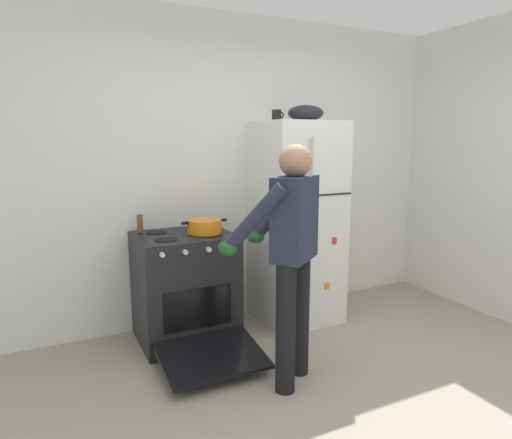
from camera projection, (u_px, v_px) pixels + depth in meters
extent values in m
plane|color=#9E9384|center=(362.00, 426.00, 2.57)|extent=(8.00, 8.00, 0.00)
cube|color=white|center=(229.00, 170.00, 4.05)|extent=(6.00, 0.10, 2.70)
cube|color=white|center=(296.00, 222.00, 4.01)|extent=(0.68, 0.68, 1.78)
cube|color=black|center=(318.00, 195.00, 3.65)|extent=(0.67, 0.01, 0.01)
cylinder|color=#B7B7BC|center=(309.00, 266.00, 3.70)|extent=(0.02, 0.02, 0.65)
cylinder|color=#B7B7BC|center=(312.00, 158.00, 3.55)|extent=(0.02, 0.02, 0.33)
cube|color=red|center=(334.00, 241.00, 3.80)|extent=(0.04, 0.01, 0.06)
cube|color=green|center=(293.00, 295.00, 3.70)|extent=(0.04, 0.01, 0.06)
cube|color=orange|center=(327.00, 286.00, 3.84)|extent=(0.04, 0.01, 0.06)
cube|color=black|center=(185.00, 287.00, 3.64)|extent=(0.76, 0.64, 0.88)
cube|color=black|center=(198.00, 309.00, 3.36)|extent=(0.53, 0.01, 0.32)
cylinder|color=black|center=(166.00, 240.00, 3.35)|extent=(0.17, 0.17, 0.01)
cylinder|color=black|center=(211.00, 235.00, 3.51)|extent=(0.17, 0.17, 0.01)
cylinder|color=black|center=(156.00, 233.00, 3.61)|extent=(0.17, 0.17, 0.01)
cylinder|color=black|center=(199.00, 229.00, 3.77)|extent=(0.17, 0.17, 0.01)
cylinder|color=silver|center=(162.00, 255.00, 3.16)|extent=(0.04, 0.03, 0.04)
cylinder|color=silver|center=(185.00, 252.00, 3.24)|extent=(0.04, 0.03, 0.04)
cylinder|color=silver|center=(209.00, 250.00, 3.31)|extent=(0.04, 0.03, 0.04)
cylinder|color=silver|center=(230.00, 247.00, 3.39)|extent=(0.04, 0.03, 0.04)
cube|color=black|center=(212.00, 355.00, 3.17)|extent=(0.72, 0.56, 0.10)
cylinder|color=black|center=(286.00, 329.00, 2.86)|extent=(0.13, 0.13, 0.86)
cylinder|color=black|center=(300.00, 315.00, 3.09)|extent=(0.13, 0.13, 0.86)
cube|color=#23283D|center=(295.00, 218.00, 2.85)|extent=(0.41, 0.38, 0.54)
sphere|color=#A37556|center=(296.00, 161.00, 2.79)|extent=(0.21, 0.21, 0.21)
sphere|color=#252525|center=(295.00, 167.00, 2.79)|extent=(0.15, 0.15, 0.15)
cylinder|color=#23283D|center=(254.00, 219.00, 2.75)|extent=(0.35, 0.41, 0.47)
cylinder|color=#23283D|center=(280.00, 210.00, 3.11)|extent=(0.35, 0.41, 0.47)
ellipsoid|color=#1E5123|center=(228.00, 248.00, 2.87)|extent=(0.12, 0.18, 0.10)
ellipsoid|color=#1E5123|center=(255.00, 236.00, 3.22)|extent=(0.12, 0.18, 0.10)
cylinder|color=orange|center=(204.00, 226.00, 3.57)|extent=(0.27, 0.27, 0.11)
cube|color=black|center=(185.00, 223.00, 3.50)|extent=(0.05, 0.03, 0.02)
cube|color=black|center=(223.00, 220.00, 3.64)|extent=(0.05, 0.03, 0.02)
cylinder|color=black|center=(277.00, 115.00, 3.81)|extent=(0.08, 0.08, 0.10)
torus|color=black|center=(281.00, 115.00, 3.83)|extent=(0.06, 0.01, 0.06)
cylinder|color=brown|center=(140.00, 224.00, 3.59)|extent=(0.05, 0.05, 0.14)
ellipsoid|color=black|center=(306.00, 113.00, 3.87)|extent=(0.31, 0.31, 0.14)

